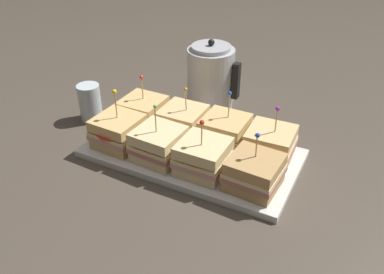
{
  "coord_description": "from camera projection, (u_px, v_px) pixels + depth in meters",
  "views": [
    {
      "loc": [
        0.4,
        -0.79,
        0.63
      ],
      "look_at": [
        0.0,
        0.0,
        0.06
      ],
      "focal_mm": 38.0,
      "sensor_mm": 36.0,
      "label": 1
    }
  ],
  "objects": [
    {
      "name": "kettle_steel",
      "position": [
        211.0,
        77.0,
        1.28
      ],
      "size": [
        0.17,
        0.15,
        0.22
      ],
      "color": "#B7BABF",
      "rests_on": "ground_plane"
    },
    {
      "name": "sandwich_front_center_right",
      "position": [
        203.0,
        157.0,
        0.98
      ],
      "size": [
        0.12,
        0.12,
        0.15
      ],
      "color": "beige",
      "rests_on": "serving_platter"
    },
    {
      "name": "ground_plane",
      "position": [
        192.0,
        156.0,
        1.09
      ],
      "size": [
        6.0,
        6.0,
        0.0
      ],
      "primitive_type": "plane",
      "color": "#4C4238"
    },
    {
      "name": "sandwich_front_far_right",
      "position": [
        254.0,
        172.0,
        0.93
      ],
      "size": [
        0.13,
        0.13,
        0.14
      ],
      "color": "tan",
      "rests_on": "serving_platter"
    },
    {
      "name": "sandwich_front_center_left",
      "position": [
        159.0,
        144.0,
        1.03
      ],
      "size": [
        0.13,
        0.13,
        0.16
      ],
      "color": "beige",
      "rests_on": "serving_platter"
    },
    {
      "name": "sandwich_front_far_left",
      "position": [
        118.0,
        131.0,
        1.08
      ],
      "size": [
        0.13,
        0.13,
        0.16
      ],
      "color": "tan",
      "rests_on": "serving_platter"
    },
    {
      "name": "drinking_glass",
      "position": [
        90.0,
        103.0,
        1.22
      ],
      "size": [
        0.07,
        0.07,
        0.11
      ],
      "color": "silver",
      "rests_on": "ground_plane"
    },
    {
      "name": "sandwich_back_center_right",
      "position": [
        225.0,
        132.0,
        1.08
      ],
      "size": [
        0.12,
        0.12,
        0.16
      ],
      "color": "tan",
      "rests_on": "serving_platter"
    },
    {
      "name": "sandwich_back_far_left",
      "position": [
        143.0,
        111.0,
        1.18
      ],
      "size": [
        0.12,
        0.12,
        0.15
      ],
      "color": "tan",
      "rests_on": "serving_platter"
    },
    {
      "name": "sandwich_back_center_left",
      "position": [
        183.0,
        121.0,
        1.13
      ],
      "size": [
        0.12,
        0.12,
        0.15
      ],
      "color": "#DBB77A",
      "rests_on": "serving_platter"
    },
    {
      "name": "sandwich_back_far_right",
      "position": [
        270.0,
        144.0,
        1.03
      ],
      "size": [
        0.12,
        0.12,
        0.15
      ],
      "color": "#DBB77A",
      "rests_on": "serving_platter"
    },
    {
      "name": "serving_platter",
      "position": [
        192.0,
        153.0,
        1.08
      ],
      "size": [
        0.55,
        0.29,
        0.02
      ],
      "color": "silver",
      "rests_on": "ground_plane"
    }
  ]
}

